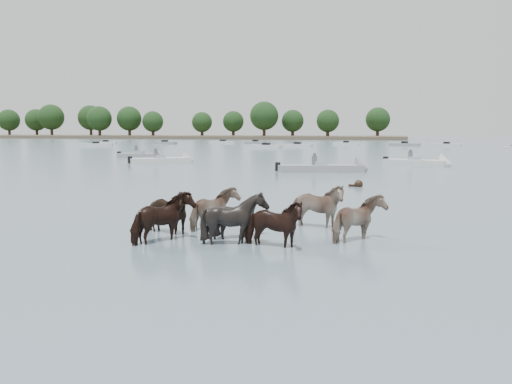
# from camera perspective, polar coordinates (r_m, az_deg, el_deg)

# --- Properties ---
(ground) EXTENTS (400.00, 400.00, 0.00)m
(ground) POSITION_cam_1_polar(r_m,az_deg,el_deg) (15.39, -10.38, -3.89)
(ground) COLOR slate
(ground) RESTS_ON ground
(shoreline) EXTENTS (160.00, 30.00, 1.00)m
(shoreline) POSITION_cam_1_polar(r_m,az_deg,el_deg) (180.67, -10.09, 6.01)
(shoreline) COLOR #4C4233
(shoreline) RESTS_ON ground
(pony_herd) EXTENTS (6.86, 4.21, 1.49)m
(pony_herd) POSITION_cam_1_polar(r_m,az_deg,el_deg) (13.70, -1.27, -2.84)
(pony_herd) COLOR black
(pony_herd) RESTS_ON ground
(swimming_pony) EXTENTS (0.72, 0.44, 0.44)m
(swimming_pony) POSITION_cam_1_polar(r_m,az_deg,el_deg) (26.54, 11.17, 0.81)
(swimming_pony) COLOR black
(swimming_pony) RESTS_ON ground
(motorboat_a) EXTENTS (5.44, 4.53, 1.92)m
(motorboat_a) POSITION_cam_1_polar(r_m,az_deg,el_deg) (45.17, -9.57, 3.45)
(motorboat_a) COLOR silver
(motorboat_a) RESTS_ON ground
(motorboat_b) EXTENTS (6.48, 3.12, 1.92)m
(motorboat_b) POSITION_cam_1_polar(r_m,az_deg,el_deg) (35.72, 8.40, 2.59)
(motorboat_b) COLOR gray
(motorboat_b) RESTS_ON ground
(motorboat_c) EXTENTS (5.59, 3.20, 1.92)m
(motorboat_c) POSITION_cam_1_polar(r_m,az_deg,el_deg) (43.33, 18.16, 3.06)
(motorboat_c) COLOR silver
(motorboat_c) RESTS_ON ground
(motorboat_f) EXTENTS (5.05, 2.51, 1.92)m
(motorboat_f) POSITION_cam_1_polar(r_m,az_deg,el_deg) (54.38, -11.98, 3.96)
(motorboat_f) COLOR gray
(motorboat_f) RESTS_ON ground
(distant_flotilla) EXTENTS (103.63, 28.28, 0.93)m
(distant_flotilla) POSITION_cam_1_polar(r_m,az_deg,el_deg) (91.86, 10.51, 5.14)
(distant_flotilla) COLOR silver
(distant_flotilla) RESTS_ON ground
(treeline) EXTENTS (147.56, 22.06, 12.24)m
(treeline) POSITION_cam_1_polar(r_m,az_deg,el_deg) (184.54, -11.95, 7.89)
(treeline) COLOR #382619
(treeline) RESTS_ON ground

